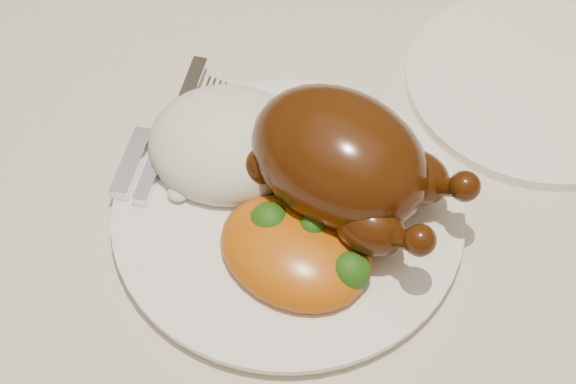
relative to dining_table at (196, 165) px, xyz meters
The scene contains 8 objects.
dining_table is the anchor object (origin of this frame).
tablecloth 0.07m from the dining_table, ahead, with size 1.73×1.03×0.18m.
dinner_plate 0.19m from the dining_table, 26.86° to the right, with size 0.27×0.27×0.01m, color white.
side_plate 0.33m from the dining_table, 29.52° to the left, with size 0.23×0.23×0.01m, color white.
roast_chicken 0.24m from the dining_table, 13.88° to the right, with size 0.18×0.13×0.09m.
rice_mound 0.16m from the dining_table, 33.00° to the right, with size 0.16×0.15×0.07m.
mac_and_cheese 0.24m from the dining_table, 31.94° to the right, with size 0.13×0.10×0.04m.
cutlery 0.14m from the dining_table, 72.20° to the right, with size 0.06×0.16×0.01m.
Camera 1 is at (0.31, -0.39, 1.29)m, focal length 50.00 mm.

